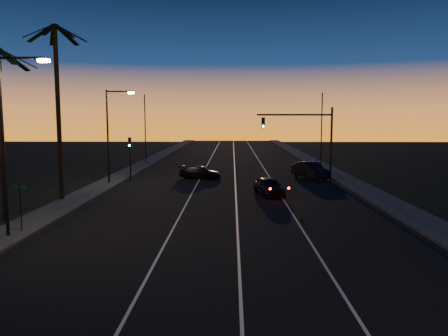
{
  "coord_description": "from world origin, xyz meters",
  "views": [
    {
      "loc": [
        0.21,
        -1.09,
        6.0
      ],
      "look_at": [
        -0.28,
        24.84,
        3.02
      ],
      "focal_mm": 35.0,
      "sensor_mm": 36.0,
      "label": 1
    }
  ],
  "objects_px": {
    "signal_mast": "(306,131)",
    "cross_car": "(200,172)",
    "right_car": "(310,170)",
    "lead_car": "(269,186)"
  },
  "relations": [
    {
      "from": "signal_mast",
      "to": "cross_car",
      "type": "distance_m",
      "value": 11.07
    },
    {
      "from": "signal_mast",
      "to": "right_car",
      "type": "relative_size",
      "value": 1.35
    },
    {
      "from": "lead_car",
      "to": "signal_mast",
      "type": "bearing_deg",
      "value": 61.57
    },
    {
      "from": "signal_mast",
      "to": "cross_car",
      "type": "xyz_separation_m",
      "value": [
        -10.09,
        1.88,
        -4.15
      ]
    },
    {
      "from": "signal_mast",
      "to": "right_car",
      "type": "xyz_separation_m",
      "value": [
        0.85,
        2.17,
        -3.95
      ]
    },
    {
      "from": "right_car",
      "to": "lead_car",
      "type": "bearing_deg",
      "value": -116.91
    },
    {
      "from": "right_car",
      "to": "cross_car",
      "type": "relative_size",
      "value": 1.15
    },
    {
      "from": "signal_mast",
      "to": "cross_car",
      "type": "height_order",
      "value": "signal_mast"
    },
    {
      "from": "signal_mast",
      "to": "lead_car",
      "type": "xyz_separation_m",
      "value": [
        -4.05,
        -7.48,
        -4.07
      ]
    },
    {
      "from": "cross_car",
      "to": "signal_mast",
      "type": "bearing_deg",
      "value": -10.58
    }
  ]
}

